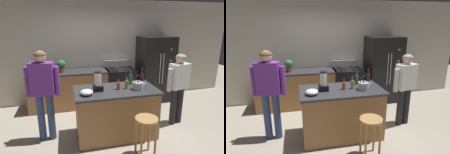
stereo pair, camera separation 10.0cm
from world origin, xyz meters
TOP-DOWN VIEW (x-y plane):
  - ground_plane at (0.00, 0.00)m, footprint 14.00×14.00m
  - back_wall at (0.00, 1.95)m, footprint 8.00×0.10m
  - kitchen_island at (0.00, 0.00)m, footprint 1.53×0.83m
  - back_counter_run at (-0.80, 1.55)m, footprint 2.00×0.64m
  - refrigerator at (1.53, 1.50)m, footprint 0.90×0.73m
  - stove_range at (0.52, 1.52)m, footprint 0.76×0.65m
  - person_by_island_left at (-1.28, 0.17)m, footprint 0.60×0.28m
  - person_by_sink_right at (1.39, 0.13)m, footprint 0.60×0.30m
  - bar_stool at (0.30, -0.73)m, footprint 0.36×0.36m
  - potted_plant at (-0.98, 1.55)m, footprint 0.20×0.20m
  - blender_appliance at (-0.33, 0.00)m, footprint 0.17×0.17m
  - bottle_olive_oil at (0.37, 0.23)m, footprint 0.07×0.07m
  - bottle_cooking_sauce at (0.04, -0.03)m, footprint 0.06×0.06m
  - bottle_vinegar at (0.20, -0.01)m, footprint 0.06×0.06m
  - bottle_wine at (0.59, 0.20)m, footprint 0.08×0.08m
  - mixing_bowl at (-0.56, -0.17)m, footprint 0.22×0.22m
  - tea_kettle at (0.39, -0.10)m, footprint 0.28×0.20m

SIDE VIEW (x-z plane):
  - ground_plane at x=0.00m, z-range 0.00..0.00m
  - back_counter_run at x=-0.80m, z-range 0.00..0.94m
  - kitchen_island at x=0.00m, z-range 0.00..0.95m
  - stove_range at x=0.52m, z-range -0.08..1.04m
  - bar_stool at x=0.30m, z-range 0.19..0.88m
  - refrigerator at x=1.53m, z-range 0.00..1.77m
  - person_by_sink_right at x=1.39m, z-range 0.16..1.68m
  - mixing_bowl at x=-0.56m, z-range 0.94..1.04m
  - person_by_island_left at x=-1.28m, z-range 0.18..1.85m
  - bottle_cooking_sauce at x=0.04m, z-range 0.91..1.13m
  - tea_kettle at x=0.39m, z-range 0.89..1.16m
  - bottle_vinegar at x=0.20m, z-range 0.91..1.15m
  - bottle_olive_oil at x=0.37m, z-range 0.91..1.18m
  - bottle_wine at x=0.59m, z-range 0.90..1.22m
  - blender_appliance at x=-0.33m, z-range 0.92..1.27m
  - potted_plant at x=-0.98m, z-range 0.97..1.27m
  - back_wall at x=0.00m, z-range 0.00..2.70m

